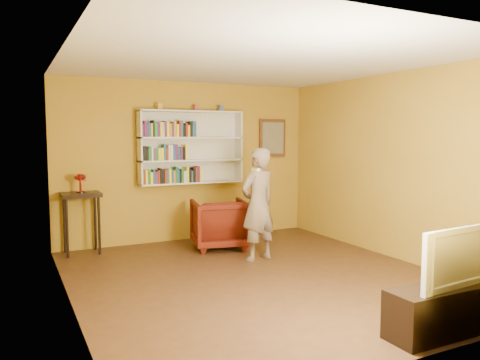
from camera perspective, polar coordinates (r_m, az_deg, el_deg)
name	(u,v)px	position (r m, az deg, el deg)	size (l,w,h in m)	color
room_shell	(258,198)	(5.86, 2.26, -2.21)	(5.30, 5.80, 2.88)	#3F2614
bookshelf	(190,147)	(8.01, -6.09, 3.96)	(1.80, 0.29, 1.23)	silver
books_row_lower	(173,176)	(7.82, -8.17, 0.50)	(1.01, 0.19, 0.27)	maroon
books_row_middle	(165,153)	(7.75, -9.16, 3.24)	(0.74, 0.19, 0.26)	black
books_row_upper	(170,130)	(7.78, -8.48, 6.09)	(0.94, 0.19, 0.27)	#5D2164
ornament_left	(160,107)	(7.79, -9.78, 8.81)	(0.07, 0.07, 0.10)	#BC8D35
ornament_centre	(196,108)	(8.00, -5.38, 8.76)	(0.07, 0.07, 0.10)	#A83840
ornament_right	(221,108)	(8.17, -2.34, 8.73)	(0.08, 0.08, 0.10)	#4A547C
framed_painting	(272,138)	(8.77, 3.98, 5.12)	(0.55, 0.05, 0.70)	#512C17
console_table	(81,203)	(7.47, -18.82, -2.70)	(0.57, 0.44, 0.94)	black
ruby_lustre	(80,179)	(7.43, -18.91, 0.11)	(0.18, 0.18, 0.29)	maroon
armchair	(219,224)	(7.51, -2.52, -5.34)	(0.84, 0.86, 0.78)	#410904
person	(258,204)	(6.71, 2.22, -2.99)	(0.59, 0.39, 1.62)	#6D5D50
game_remote	(256,170)	(6.26, 1.93, 1.27)	(0.04, 0.15, 0.04)	white
tv_cabinet	(447,309)	(4.79, 23.92, -14.19)	(1.24, 0.37, 0.44)	black
television	(449,256)	(4.65, 24.15, -8.43)	(0.95, 0.12, 0.55)	black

